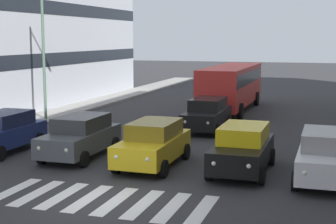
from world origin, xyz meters
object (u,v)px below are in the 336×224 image
Objects in this scene: car_4 at (2,132)px; car_1 at (243,148)px; car_row2_0 at (207,114)px; car_3 at (80,136)px; street_lamp_right at (49,42)px; car_2 at (153,143)px; bus_behind_traffic at (232,83)px; car_0 at (326,156)px.

car_1 is at bearing 179.26° from car_4.
car_row2_0 is (3.21, -7.80, 0.00)m from car_1.
car_3 is (6.75, -0.28, 0.00)m from car_1.
street_lamp_right is at bearing -52.48° from car_3.
car_2 is at bearing 177.78° from car_4.
street_lamp_right is (9.17, 7.82, 2.77)m from bus_behind_traffic.
car_0 is at bearing 178.05° from car_4.
car_3 is 8.31m from car_row2_0.
car_3 is 0.60× the size of street_lamp_right.
car_0 is 0.60× the size of street_lamp_right.
bus_behind_traffic is (0.00, -15.85, 0.97)m from car_2.
car_row2_0 is at bearing -133.18° from car_4.
bus_behind_traffic reaches higher than car_2.
car_0 is at bearing 152.10° from street_lamp_right.
bus_behind_traffic is (-6.98, -15.58, 0.97)m from car_4.
car_0 is 10.17m from car_row2_0.
car_1 is at bearing 147.93° from street_lamp_right.
car_0 is at bearing 176.42° from car_3.
street_lamp_right is (5.84, -7.61, 3.75)m from car_3.
bus_behind_traffic is at bearing -68.42° from car_0.
car_4 is 0.60× the size of street_lamp_right.
car_row2_0 is 0.60× the size of street_lamp_right.
car_row2_0 is at bearing 179.44° from street_lamp_right.
car_4 is 17.10m from bus_behind_traffic.
car_2 and car_4 have the same top height.
car_0 is at bearing 111.58° from bus_behind_traffic.
car_2 is (6.34, -0.18, 0.00)m from car_0.
car_2 is 3.36m from car_3.
street_lamp_right reaches higher than bus_behind_traffic.
car_0 is 1.00× the size of car_3.
car_row2_0 is at bearing -115.26° from car_3.
bus_behind_traffic reaches higher than car_1.
car_3 is at bearing -177.63° from car_4.
car_1 is 8.44m from car_row2_0.
car_1 is (2.92, -0.32, 0.00)m from car_0.
car_2 is 1.00× the size of car_4.
car_2 is 0.60× the size of street_lamp_right.
car_3 is at bearing -2.41° from car_1.
car_0 is 1.00× the size of car_row2_0.
car_0 is 17.27m from bus_behind_traffic.
street_lamp_right is (12.60, -7.89, 3.75)m from car_1.
car_0 is 2.94m from car_1.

